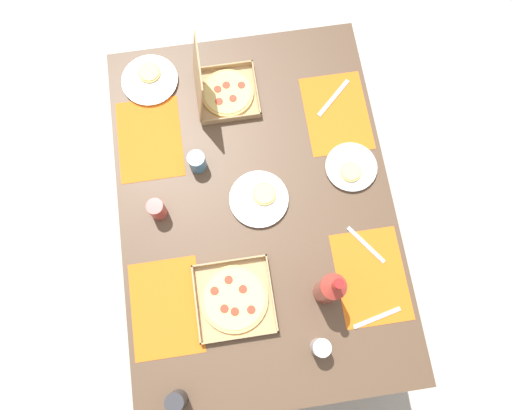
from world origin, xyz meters
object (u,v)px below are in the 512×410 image
(soda_bottle, at_px, (330,289))
(cup_dark, at_px, (176,401))
(plate_middle, at_px, (351,168))
(plate_far_left, at_px, (259,199))
(pizza_box_corner_right, at_px, (234,299))
(pizza_box_center, at_px, (221,90))
(cup_clear_left, at_px, (157,209))
(cup_red, at_px, (320,348))
(cup_clear_right, at_px, (197,162))
(plate_far_right, at_px, (150,80))

(soda_bottle, height_order, cup_dark, soda_bottle)
(plate_middle, height_order, cup_dark, cup_dark)
(plate_middle, relative_size, plate_far_left, 0.89)
(pizza_box_corner_right, distance_m, plate_middle, 0.70)
(pizza_box_corner_right, xyz_separation_m, pizza_box_center, (0.85, -0.06, 0.03))
(pizza_box_corner_right, xyz_separation_m, cup_clear_left, (0.38, 0.25, 0.04))
(pizza_box_center, bearing_deg, pizza_box_corner_right, 175.78)
(soda_bottle, relative_size, cup_clear_left, 3.14)
(plate_far_left, height_order, cup_clear_left, cup_clear_left)
(plate_middle, xyz_separation_m, cup_red, (-0.66, 0.25, 0.04))
(pizza_box_center, relative_size, cup_dark, 2.77)
(soda_bottle, distance_m, cup_dark, 0.66)
(plate_far_left, bearing_deg, cup_clear_right, 51.56)
(pizza_box_corner_right, height_order, plate_far_left, pizza_box_corner_right)
(plate_middle, distance_m, cup_clear_left, 0.79)
(plate_middle, distance_m, cup_dark, 1.09)
(cup_clear_right, bearing_deg, soda_bottle, -144.27)
(plate_far_left, bearing_deg, pizza_box_corner_right, 157.91)
(cup_clear_left, bearing_deg, pizza_box_corner_right, -146.73)
(cup_red, xyz_separation_m, cup_dark, (-0.10, 0.52, -0.00))
(soda_bottle, distance_m, cup_clear_left, 0.71)
(plate_far_right, xyz_separation_m, cup_clear_left, (-0.59, 0.02, 0.04))
(soda_bottle, bearing_deg, pizza_box_corner_right, 85.93)
(plate_far_left, bearing_deg, cup_dark, 150.18)
(cup_dark, bearing_deg, pizza_box_center, -14.75)
(cup_clear_right, bearing_deg, plate_far_left, -128.44)
(plate_far_right, bearing_deg, cup_clear_left, 178.51)
(cup_clear_right, xyz_separation_m, cup_dark, (-0.87, 0.17, 0.01))
(plate_middle, height_order, cup_red, cup_red)
(cup_clear_left, xyz_separation_m, cup_dark, (-0.69, -0.00, 0.00))
(pizza_box_center, relative_size, plate_far_left, 1.21)
(pizza_box_corner_right, xyz_separation_m, cup_dark, (-0.32, 0.24, 0.04))
(soda_bottle, height_order, cup_clear_right, soda_bottle)
(soda_bottle, distance_m, cup_clear_right, 0.71)
(cup_clear_right, bearing_deg, pizza_box_center, -24.34)
(cup_clear_left, bearing_deg, plate_middle, -84.87)
(cup_clear_right, relative_size, cup_red, 0.82)
(pizza_box_center, bearing_deg, plate_far_right, 68.91)
(pizza_box_center, bearing_deg, cup_dark, 165.25)
(pizza_box_center, relative_size, cup_clear_right, 3.22)
(cup_dark, bearing_deg, cup_clear_right, -11.21)
(pizza_box_corner_right, height_order, cup_clear_left, cup_clear_left)
(plate_far_left, height_order, cup_clear_right, cup_clear_right)
(cup_red, bearing_deg, plate_far_left, 12.45)
(plate_far_right, xyz_separation_m, cup_dark, (-1.28, 0.01, 0.04))
(cup_dark, bearing_deg, plate_far_right, -0.58)
(cup_red, bearing_deg, cup_dark, 100.88)
(pizza_box_center, bearing_deg, soda_bottle, -162.36)
(pizza_box_corner_right, bearing_deg, cup_clear_left, 33.27)
(pizza_box_center, relative_size, plate_far_right, 1.20)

